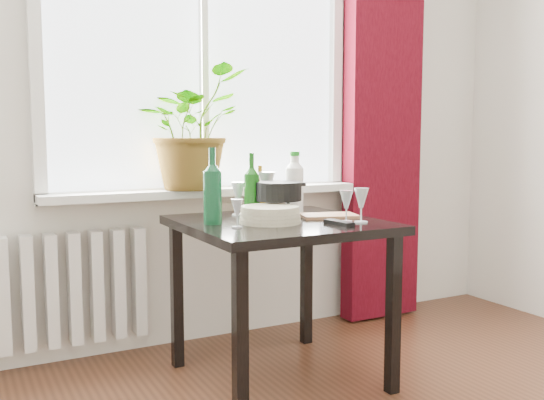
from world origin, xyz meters
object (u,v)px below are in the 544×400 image
wineglass_front_right (361,205)px  cutting_board (329,216)px  table (279,240)px  wineglass_back_left (238,198)px  wine_bottle_left (212,185)px  wine_bottle_right (252,185)px  wineglass_far_right (346,206)px  wineglass_front_left (237,213)px  radiator (63,289)px  fondue_pot (278,200)px  cleaning_bottle (295,181)px  tv_remote (339,223)px  potted_plant (190,128)px  plate_stack (270,215)px  bottle_amber (260,188)px  wineglass_back_center (267,192)px

wineglass_front_right → cutting_board: size_ratio=0.60×
table → wineglass_back_left: bearing=110.1°
wine_bottle_left → wine_bottle_right: (0.24, 0.11, -0.02)m
wineglass_far_right → wineglass_front_left: 0.50m
radiator → fondue_pot: fondue_pot is taller
cleaning_bottle → tv_remote: cleaning_bottle is taller
wine_bottle_right → cutting_board: wine_bottle_right is taller
table → potted_plant: 0.79m
cleaning_bottle → fondue_pot: cleaning_bottle is taller
wineglass_far_right → wineglass_back_left: bearing=127.0°
plate_stack → fondue_pot: size_ratio=1.10×
cleaning_bottle → tv_remote: bearing=-96.3°
wineglass_front_left → plate_stack: wineglass_front_left is taller
radiator → wineglass_back_left: bearing=-26.8°
cleaning_bottle → plate_stack: bearing=-135.0°
bottle_amber → wineglass_back_center: 0.07m
tv_remote → cutting_board: bearing=63.4°
cleaning_bottle → wineglass_front_left: (-0.47, -0.35, -0.09)m
potted_plant → wineglass_front_left: size_ratio=5.16×
cutting_board → potted_plant: bearing=128.4°
radiator → bottle_amber: (0.92, -0.29, 0.48)m
wineglass_back_left → wine_bottle_right: bearing=-77.1°
wine_bottle_left → tv_remote: size_ratio=2.12×
wine_bottle_left → potted_plant: bearing=79.4°
bottle_amber → plate_stack: size_ratio=0.87×
wine_bottle_left → fondue_pot: wine_bottle_left is taller
wine_bottle_right → wineglass_back_left: wine_bottle_right is taller
cleaning_bottle → plate_stack: size_ratio=1.15×
plate_stack → tv_remote: size_ratio=1.70×
wineglass_front_right → wineglass_far_right: 0.07m
wineglass_front_right → wineglass_far_right: wineglass_front_right is taller
wine_bottle_left → wineglass_front_right: 0.66m
bottle_amber → cutting_board: bottle_amber is taller
wineglass_front_left → wineglass_front_right: bearing=-12.3°
bottle_amber → wineglass_front_right: 0.61m
tv_remote → cleaning_bottle: bearing=79.8°
plate_stack → table: bearing=36.3°
plate_stack → wineglass_back_left: bearing=92.7°
table → cleaning_bottle: (0.21, 0.23, 0.25)m
radiator → cleaning_bottle: 1.25m
bottle_amber → cleaning_bottle: cleaning_bottle is taller
potted_plant → radiator: bearing=174.7°
cleaning_bottle → wineglass_front_right: bearing=-81.6°
table → fondue_pot: (0.04, 0.09, 0.18)m
radiator → cleaning_bottle: cleaning_bottle is taller
bottle_amber → wineglass_front_right: bearing=-69.9°
wineglass_front_right → wineglass_front_left: size_ratio=1.28×
radiator → wine_bottle_left: (0.54, -0.59, 0.53)m
radiator → table: (0.85, -0.63, 0.27)m
wine_bottle_right → wineglass_back_left: size_ratio=1.87×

